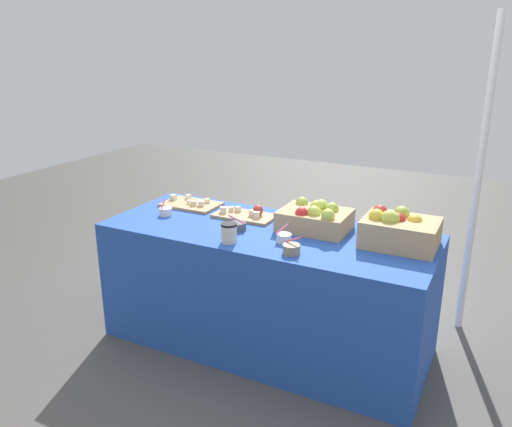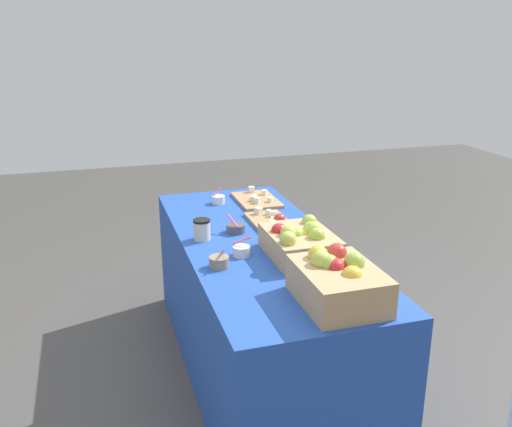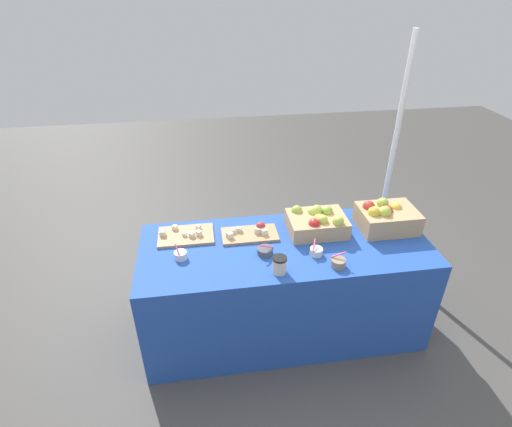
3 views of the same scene
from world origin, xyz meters
The scene contains 12 objects.
ground_plane centered at (0.00, 0.00, 0.00)m, with size 10.00×10.00×0.00m, color #474442.
table centered at (0.00, 0.00, 0.37)m, with size 1.90×0.76×0.74m, color #234CAD.
apple_crate_left centered at (0.72, 0.09, 0.83)m, with size 0.38×0.29×0.20m.
apple_crate_middle centered at (0.24, 0.13, 0.81)m, with size 0.39×0.29×0.17m.
cutting_board_front centered at (-0.21, 0.14, 0.76)m, with size 0.37×0.20×0.08m.
cutting_board_back centered at (-0.64, 0.19, 0.75)m, with size 0.37×0.24×0.05m.
sample_bowl_near centered at (0.17, -0.14, 0.76)m, with size 0.08×0.09×0.09m.
sample_bowl_mid centered at (0.27, -0.27, 0.77)m, with size 0.09×0.09×0.10m.
sample_bowl_far centered at (-0.68, -0.05, 0.77)m, with size 0.08×0.08×0.10m.
sample_bowl_extra centered at (-0.15, -0.08, 0.76)m, with size 0.11×0.10×0.10m.
coffee_cup centered at (-0.10, -0.27, 0.79)m, with size 0.09×0.09×0.11m.
tent_pole centered at (1.04, 0.74, 0.97)m, with size 0.04×0.04×1.94m, color white.
Camera 3 is at (-0.51, -2.11, 2.28)m, focal length 28.38 mm.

